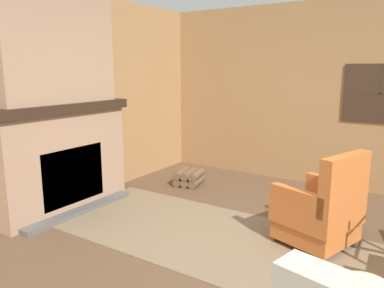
{
  "coord_description": "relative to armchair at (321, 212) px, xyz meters",
  "views": [
    {
      "loc": [
        1.14,
        -2.86,
        1.72
      ],
      "look_at": [
        -1.09,
        0.57,
        0.9
      ],
      "focal_mm": 35.0,
      "sensor_mm": 36.0,
      "label": 1
    }
  ],
  "objects": [
    {
      "name": "ground_plane",
      "position": [
        -0.32,
        -0.72,
        -0.35
      ],
      "size": [
        14.0,
        14.0,
        0.0
      ],
      "primitive_type": "plane",
      "color": "brown"
    },
    {
      "name": "wood_panel_wall_left",
      "position": [
        -3.1,
        -0.72,
        0.99
      ],
      "size": [
        0.06,
        6.1,
        2.69
      ],
      "color": "#9E7247",
      "rests_on": "ground"
    },
    {
      "name": "wood_panel_wall_back",
      "position": [
        -0.31,
        2.06,
        0.99
      ],
      "size": [
        6.1,
        0.09,
        2.69
      ],
      "color": "#9E7247",
      "rests_on": "ground"
    },
    {
      "name": "fireplace_hearth",
      "position": [
        -2.89,
        -0.72,
        0.3
      ],
      "size": [
        0.55,
        1.81,
        1.33
      ],
      "color": "#9E7A60",
      "rests_on": "ground"
    },
    {
      "name": "chimney_breast",
      "position": [
        -2.9,
        -0.72,
        1.64
      ],
      "size": [
        0.3,
        1.5,
        1.34
      ],
      "color": "#9E7A60",
      "rests_on": "fireplace_hearth"
    },
    {
      "name": "area_rug",
      "position": [
        -0.73,
        -0.42,
        -0.35
      ],
      "size": [
        4.18,
        1.54,
        0.01
      ],
      "color": "#7A664C",
      "rests_on": "ground"
    },
    {
      "name": "armchair",
      "position": [
        0.0,
        0.0,
        0.0
      ],
      "size": [
        0.83,
        0.85,
        0.96
      ],
      "rotation": [
        0.0,
        0.0,
        2.82
      ],
      "color": "#C6662D",
      "rests_on": "ground"
    },
    {
      "name": "firewood_stack",
      "position": [
        -2.18,
        0.96,
        -0.24
      ],
      "size": [
        0.45,
        0.48,
        0.23
      ],
      "rotation": [
        0.0,
        0.0,
        0.21
      ],
      "color": "brown",
      "rests_on": "ground"
    },
    {
      "name": "oil_lamp_vase",
      "position": [
        -2.93,
        -1.17,
        1.08
      ],
      "size": [
        0.11,
        0.11,
        0.3
      ],
      "color": "#99B29E",
      "rests_on": "fireplace_hearth"
    },
    {
      "name": "storage_case",
      "position": [
        -2.93,
        -0.3,
        1.03
      ],
      "size": [
        0.15,
        0.27,
        0.12
      ],
      "color": "brown",
      "rests_on": "fireplace_hearth"
    },
    {
      "name": "decorative_plate_on_mantel",
      "position": [
        -2.95,
        -0.62,
        1.08
      ],
      "size": [
        0.06,
        0.23,
        0.23
      ],
      "color": "#336093",
      "rests_on": "fireplace_hearth"
    }
  ]
}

